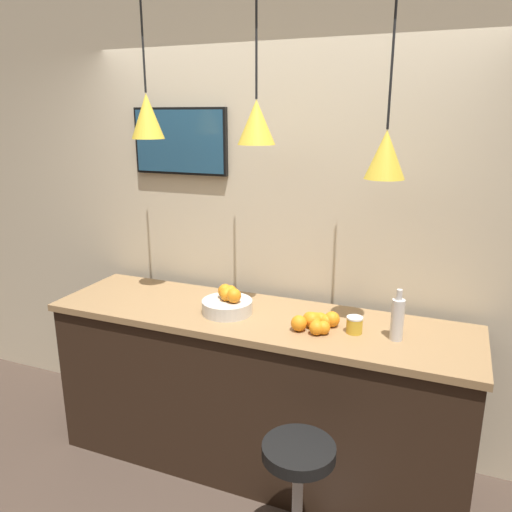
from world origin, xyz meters
TOP-DOWN VIEW (x-y plane):
  - back_wall at (0.00, 1.19)m, footprint 8.00×0.06m
  - service_counter at (0.00, 0.75)m, footprint 2.45×0.66m
  - bar_stool at (0.46, 0.12)m, footprint 0.44×0.44m
  - fruit_bowl at (-0.16, 0.72)m, footprint 0.29×0.29m
  - orange_pile at (0.37, 0.70)m, footprint 0.23×0.21m
  - juice_bottle at (0.78, 0.72)m, footprint 0.07×0.07m
  - spread_jar at (0.57, 0.72)m, footprint 0.09×0.09m
  - pendant_lamp_left at (-0.66, 0.76)m, footprint 0.19×0.19m
  - pendant_lamp_middle at (0.00, 0.76)m, footprint 0.20×0.20m
  - pendant_lamp_right at (0.66, 0.76)m, footprint 0.19×0.19m
  - mounted_tv at (-0.68, 1.14)m, footprint 0.66×0.04m

SIDE VIEW (x-z plane):
  - bar_stool at x=0.46m, z-range 0.07..0.75m
  - service_counter at x=0.00m, z-range 0.00..0.99m
  - orange_pile at x=0.37m, z-range 0.99..1.07m
  - spread_jar at x=0.57m, z-range 0.99..1.08m
  - fruit_bowl at x=-0.16m, z-range 0.97..1.13m
  - juice_bottle at x=0.78m, z-range 0.97..1.24m
  - back_wall at x=0.00m, z-range 0.00..2.90m
  - pendant_lamp_right at x=0.66m, z-range 1.41..2.42m
  - mounted_tv at x=-0.68m, z-range 1.72..2.14m
  - pendant_lamp_middle at x=0.00m, z-range 1.63..2.49m
  - pendant_lamp_left at x=-0.66m, z-range 1.67..2.51m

